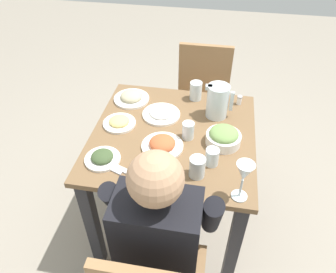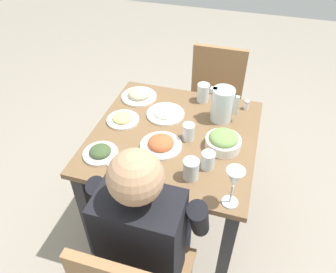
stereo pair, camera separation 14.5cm
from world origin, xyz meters
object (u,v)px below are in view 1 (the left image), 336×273
Objects in this scene: chair_far at (202,98)px; diner_near at (162,231)px; water_glass_near_left at (212,157)px; water_glass_far_right at (156,171)px; water_glass_far_left at (188,130)px; water_pitcher at (218,101)px; plate_yoghurt at (161,113)px; plate_dolmas at (102,158)px; plate_fries at (119,122)px; plate_rice_curry at (162,144)px; salad_bowl at (224,137)px; wine_glass at (244,174)px; water_glass_center at (196,91)px; water_glass_near_right at (197,167)px; plate_beans at (131,97)px; dining_table at (173,151)px; salt_shaker at (239,100)px.

diner_near is at bearing -92.74° from chair_far.
chair_far reaches higher than water_glass_near_left.
water_glass_far_left is at bearing 71.11° from water_glass_far_right.
water_glass_near_left is (0.00, -0.39, -0.05)m from water_pitcher.
plate_yoghurt is 2.34× the size of water_glass_far_right.
water_glass_far_right is at bearing 107.25° from diner_near.
water_glass_far_right reaches higher than plate_dolmas.
water_glass_far_right is (0.28, -0.35, 0.03)m from plate_fries.
salad_bowl is at bearing 15.82° from plate_rice_curry.
water_glass_far_left is 0.48× the size of wine_glass.
plate_fries is 0.50m from water_glass_center.
salad_bowl is 1.75× the size of water_glass_near_right.
salad_bowl is at bearing -77.98° from chair_far.
water_glass_far_right is at bearing -65.07° from plate_beans.
plate_fries is 0.28m from plate_dolmas.
water_glass_far_right is (-0.12, -1.05, 0.29)m from chair_far.
water_glass_far_left reaches higher than plate_beans.
dining_table is 8.40× the size of water_glass_near_right.
water_glass_near_left reaches higher than salt_shaker.
plate_rice_curry reaches higher than plate_dolmas.
water_pitcher is 2.04× the size of water_glass_far_left.
water_glass_near_left is at bearing -75.79° from water_glass_center.
plate_dolmas is at bearing -138.52° from water_pitcher.
plate_rice_curry is (0.26, -0.38, 0.00)m from plate_beans.
water_pitcher is at bearing 65.60° from water_glass_far_right.
chair_far is 8.44× the size of water_glass_near_right.
water_pitcher is 1.70× the size of water_glass_center.
water_pitcher is at bearing -132.91° from salt_shaker.
water_glass_far_left is 0.45m from wine_glass.
water_glass_far_right is 0.38m from wine_glass.
plate_dolmas is 0.45m from water_glass_far_left.
chair_far is at bearing 82.25° from dining_table.
plate_fries is at bearing -140.02° from water_glass_center.
salad_bowl is at bearing -6.67° from dining_table.
salt_shaker is (0.64, 0.31, 0.01)m from plate_fries.
water_pitcher reaches higher than water_glass_near_left.
plate_fries is (-0.56, 0.06, -0.03)m from salad_bowl.
salt_shaker is at bearing -2.19° from water_glass_center.
plate_beans is 2.41× the size of water_glass_near_left.
water_glass_far_left is (0.04, 0.51, 0.15)m from diner_near.
water_glass_far_right is (-0.02, -0.32, 0.18)m from dining_table.
water_pitcher is (0.21, 0.20, 0.23)m from dining_table.
dining_table is at bearing 133.47° from wine_glass.
plate_yoghurt reaches higher than dining_table.
water_pitcher is 1.07× the size of plate_fries.
plate_beans is at bearing -130.66° from chair_far.
plate_rice_curry is (0.26, -0.14, 0.00)m from plate_fries.
water_glass_near_left is 0.10m from water_glass_near_right.
water_glass_center is at bearing 81.21° from water_glass_far_right.
chair_far is 4.51× the size of water_pitcher.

